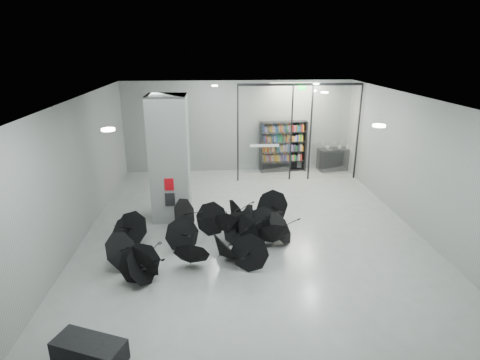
{
  "coord_description": "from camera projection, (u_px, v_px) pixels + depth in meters",
  "views": [
    {
      "loc": [
        -1.14,
        -10.07,
        5.39
      ],
      "look_at": [
        -0.3,
        1.5,
        1.4
      ],
      "focal_mm": 29.26,
      "sensor_mm": 36.0,
      "label": 1
    }
  ],
  "objects": [
    {
      "name": "fire_cabinet",
      "position": [
        169.0,
        184.0,
        12.02
      ],
      "size": [
        0.28,
        0.04,
        0.38
      ],
      "primitive_type": "cube",
      "color": "#A50A07",
      "rests_on": "column"
    },
    {
      "name": "glass_partition",
      "position": [
        299.0,
        129.0,
        15.97
      ],
      "size": [
        5.06,
        0.08,
        4.0
      ],
      "color": "silver",
      "rests_on": "ground"
    },
    {
      "name": "exit_sign",
      "position": [
        302.0,
        88.0,
        15.25
      ],
      "size": [
        0.3,
        0.06,
        0.15
      ],
      "primitive_type": "cube",
      "color": "#0CE533",
      "rests_on": "room"
    },
    {
      "name": "column",
      "position": [
        170.0,
        159.0,
        12.39
      ],
      "size": [
        1.2,
        1.2,
        4.0
      ],
      "primitive_type": "cube",
      "color": "slate",
      "rests_on": "ground"
    },
    {
      "name": "room",
      "position": [
        255.0,
        147.0,
        10.4
      ],
      "size": [
        14.0,
        14.02,
        4.01
      ],
      "color": "gray",
      "rests_on": "ground"
    },
    {
      "name": "bookshelf",
      "position": [
        283.0,
        146.0,
        17.46
      ],
      "size": [
        2.09,
        0.64,
        2.26
      ],
      "primitive_type": null,
      "rotation": [
        0.0,
        0.0,
        0.11
      ],
      "color": "black",
      "rests_on": "ground"
    },
    {
      "name": "shop_counter",
      "position": [
        336.0,
        159.0,
        17.81
      ],
      "size": [
        1.76,
        0.98,
        1.0
      ],
      "primitive_type": "cube",
      "rotation": [
        0.0,
        0.0,
        0.2
      ],
      "color": "black",
      "rests_on": "ground"
    },
    {
      "name": "bench",
      "position": [
        90.0,
        351.0,
        7.01
      ],
      "size": [
        1.41,
        1.0,
        0.42
      ],
      "primitive_type": "cube",
      "rotation": [
        0.0,
        0.0,
        -0.39
      ],
      "color": "black",
      "rests_on": "ground"
    },
    {
      "name": "umbrella_cluster",
      "position": [
        213.0,
        237.0,
        10.98
      ],
      "size": [
        5.69,
        4.62,
        1.27
      ],
      "color": "black",
      "rests_on": "ground"
    },
    {
      "name": "info_panel",
      "position": [
        170.0,
        200.0,
        12.18
      ],
      "size": [
        0.3,
        0.03,
        0.42
      ],
      "primitive_type": "cube",
      "color": "black",
      "rests_on": "column"
    }
  ]
}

